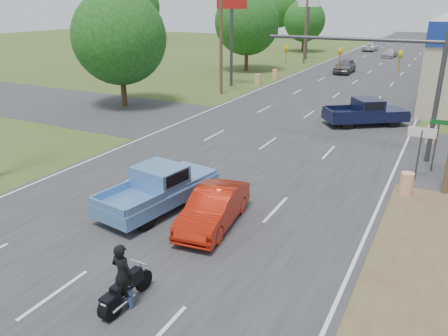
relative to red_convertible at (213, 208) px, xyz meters
The scene contains 27 objects.
ground 6.10m from the red_convertible, 109.49° to the right, with size 200.00×200.00×0.00m, color #445220.
main_road 34.35m from the red_convertible, 93.37° to the left, with size 15.00×180.00×0.02m, color #2D2D30.
cross_road 12.47m from the red_convertible, 99.34° to the left, with size 120.00×10.00×0.02m, color #2D2D30.
utility_pole_5 25.51m from the red_convertible, 117.34° to the left, with size 2.00×0.28×10.00m.
utility_pole_6 47.92m from the red_convertible, 103.98° to the left, with size 2.00×0.28×10.00m.
tree_0 21.95m from the red_convertible, 138.28° to the left, with size 7.14×7.14×8.84m.
tree_1 39.77m from the red_convertible, 113.16° to the left, with size 7.56×7.56×9.36m.
tree_2 62.58m from the red_convertible, 105.06° to the left, with size 6.72×6.72×8.32m.
tree_4 89.94m from the red_convertible, 129.45° to the left, with size 9.24×9.24×11.44m.
tree_6 95.03m from the red_convertible, 109.73° to the left, with size 8.82×8.82×10.92m.
barrel_0 8.68m from the red_convertible, 46.44° to the left, with size 0.56×0.56×1.00m, color orange.
barrel_1 16.11m from the red_convertible, 66.67° to the left, with size 0.56×0.56×1.00m, color orange.
barrel_2 30.18m from the red_convertible, 110.40° to the left, with size 0.56×0.56×1.00m, color orange.
barrel_3 33.87m from the red_convertible, 107.57° to the left, with size 0.56×0.56×1.00m, color orange.
pole_sign_left_near 29.83m from the red_convertible, 115.47° to the left, with size 3.00×0.35×9.20m.
pole_sign_left_far 52.22m from the red_convertible, 103.98° to the left, with size 3.00×0.35×9.20m.
lane_sign 10.41m from the red_convertible, 53.30° to the left, with size 1.20×0.08×2.52m.
street_name_sign 11.94m from the red_convertible, 55.30° to the left, with size 0.80×0.08×2.61m.
signal_mast 12.60m from the red_convertible, 71.39° to the left, with size 9.12×0.40×7.00m.
red_convertible is the anchor object (origin of this frame).
motorcycle 5.20m from the red_convertible, 89.02° to the right, with size 0.62×2.03×1.03m.
rider 5.16m from the red_convertible, 89.00° to the right, with size 0.66×0.44×1.82m, color black.
blue_pickup 2.67m from the red_convertible, behind, with size 2.79×5.55×1.76m.
navy_pickup 17.39m from the red_convertible, 82.51° to the left, with size 5.57×4.87×1.79m.
distant_car_grey 39.97m from the red_convertible, 96.39° to the left, with size 1.91×4.74×1.61m, color #56575B.
distant_car_silver 58.93m from the red_convertible, 92.05° to the left, with size 1.70×4.19×1.22m, color #B7B8BC.
distant_car_white 66.99m from the red_convertible, 95.49° to the left, with size 2.04×4.43×1.23m, color silver.
Camera 1 is at (9.06, -6.89, 7.78)m, focal length 35.00 mm.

